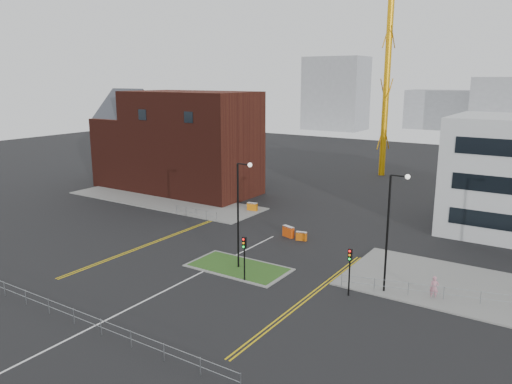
% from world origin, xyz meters
% --- Properties ---
extents(ground, '(200.00, 200.00, 0.00)m').
position_xyz_m(ground, '(0.00, 0.00, 0.00)').
color(ground, black).
rests_on(ground, ground).
extents(pavement_left, '(28.00, 8.00, 0.12)m').
position_xyz_m(pavement_left, '(-20.00, 22.00, 0.06)').
color(pavement_left, slate).
rests_on(pavement_left, ground).
extents(pavement_right, '(24.00, 10.00, 0.12)m').
position_xyz_m(pavement_right, '(22.00, 14.00, 0.06)').
color(pavement_right, slate).
rests_on(pavement_right, ground).
extents(island_kerb, '(8.60, 4.60, 0.08)m').
position_xyz_m(island_kerb, '(2.00, 8.00, 0.04)').
color(island_kerb, slate).
rests_on(island_kerb, ground).
extents(grass_island, '(8.00, 4.00, 0.12)m').
position_xyz_m(grass_island, '(2.00, 8.00, 0.06)').
color(grass_island, '#294C19').
rests_on(grass_island, ground).
extents(brick_building, '(24.20, 10.07, 14.24)m').
position_xyz_m(brick_building, '(-22.97, 28.00, 6.85)').
color(brick_building, '#401610').
rests_on(brick_building, ground).
extents(tower_crane, '(52.56, 8.88, 38.48)m').
position_xyz_m(tower_crane, '(3.71, 54.14, 26.55)').
color(tower_crane, '#EAA10D').
rests_on(tower_crane, ground).
extents(streetlamp_island, '(1.46, 0.36, 9.18)m').
position_xyz_m(streetlamp_island, '(2.22, 8.00, 5.41)').
color(streetlamp_island, black).
rests_on(streetlamp_island, ground).
extents(streetlamp_right_near, '(1.46, 0.36, 9.18)m').
position_xyz_m(streetlamp_right_near, '(14.22, 10.00, 5.41)').
color(streetlamp_right_near, black).
rests_on(streetlamp_right_near, ground).
extents(traffic_light_island, '(0.28, 0.33, 3.65)m').
position_xyz_m(traffic_light_island, '(4.00, 5.98, 2.57)').
color(traffic_light_island, black).
rests_on(traffic_light_island, ground).
extents(traffic_light_right, '(0.28, 0.33, 3.65)m').
position_xyz_m(traffic_light_right, '(12.00, 7.98, 2.57)').
color(traffic_light_right, black).
rests_on(traffic_light_right, ground).
extents(railing_front, '(24.05, 0.05, 1.10)m').
position_xyz_m(railing_front, '(0.00, -6.00, 0.78)').
color(railing_front, gray).
rests_on(railing_front, ground).
extents(railing_left, '(6.05, 0.05, 1.10)m').
position_xyz_m(railing_left, '(-11.00, 18.00, 0.74)').
color(railing_left, gray).
rests_on(railing_left, ground).
extents(railing_right, '(19.05, 5.05, 1.10)m').
position_xyz_m(railing_right, '(20.50, 11.50, 0.78)').
color(railing_right, gray).
rests_on(railing_right, ground).
extents(centre_line, '(0.15, 30.00, 0.01)m').
position_xyz_m(centre_line, '(0.00, 2.00, 0.01)').
color(centre_line, silver).
rests_on(centre_line, ground).
extents(yellow_left_a, '(0.12, 24.00, 0.01)m').
position_xyz_m(yellow_left_a, '(-9.00, 10.00, 0.01)').
color(yellow_left_a, gold).
rests_on(yellow_left_a, ground).
extents(yellow_left_b, '(0.12, 24.00, 0.01)m').
position_xyz_m(yellow_left_b, '(-8.70, 10.00, 0.01)').
color(yellow_left_b, gold).
rests_on(yellow_left_b, ground).
extents(yellow_right_a, '(0.12, 20.00, 0.01)m').
position_xyz_m(yellow_right_a, '(9.50, 6.00, 0.01)').
color(yellow_right_a, gold).
rests_on(yellow_right_a, ground).
extents(yellow_right_b, '(0.12, 20.00, 0.01)m').
position_xyz_m(yellow_right_b, '(9.80, 6.00, 0.01)').
color(yellow_right_b, gold).
rests_on(yellow_right_b, ground).
extents(skyline_a, '(18.00, 12.00, 22.00)m').
position_xyz_m(skyline_a, '(-40.00, 120.00, 11.00)').
color(skyline_a, gray).
rests_on(skyline_a, ground).
extents(skyline_d, '(30.00, 12.00, 12.00)m').
position_xyz_m(skyline_d, '(-8.00, 140.00, 6.00)').
color(skyline_d, gray).
rests_on(skyline_d, ground).
extents(pedestrian, '(0.71, 0.56, 1.72)m').
position_xyz_m(pedestrian, '(17.44, 10.86, 0.86)').
color(pedestrian, '#C17D8D').
rests_on(pedestrian, ground).
extents(barrier_left, '(1.32, 0.60, 1.07)m').
position_xyz_m(barrier_left, '(-7.20, 24.00, 0.58)').
color(barrier_left, orange).
rests_on(barrier_left, ground).
extents(barrier_mid, '(1.12, 0.58, 0.90)m').
position_xyz_m(barrier_mid, '(3.00, 17.43, 0.49)').
color(barrier_mid, '#D25B0B').
rests_on(barrier_mid, ground).
extents(barrier_right, '(1.41, 0.85, 1.12)m').
position_xyz_m(barrier_right, '(1.36, 17.71, 0.61)').
color(barrier_right, '#DA460C').
rests_on(barrier_right, ground).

